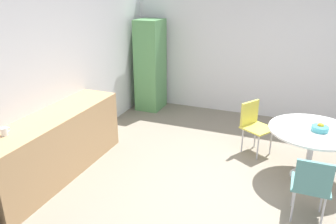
{
  "coord_description": "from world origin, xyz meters",
  "views": [
    {
      "loc": [
        -3.74,
        -0.36,
        2.57
      ],
      "look_at": [
        0.14,
        1.19,
        0.95
      ],
      "focal_mm": 35.56,
      "sensor_mm": 36.0,
      "label": 1
    }
  ],
  "objects": [
    {
      "name": "wall_side_right",
      "position": [
        3.0,
        0.0,
        1.3
      ],
      "size": [
        0.1,
        6.0,
        2.6
      ],
      "primitive_type": "cube",
      "color": "silver",
      "rests_on": "ground_plane"
    },
    {
      "name": "chair_yellow",
      "position": [
        1.29,
        0.18,
        0.52
      ],
      "size": [
        0.58,
        0.58,
        0.83
      ],
      "color": "silver",
      "rests_on": "ground_plane"
    },
    {
      "name": "wall_back",
      "position": [
        0.0,
        3.0,
        1.3
      ],
      "size": [
        6.0,
        0.1,
        2.6
      ],
      "primitive_type": "cube",
      "color": "silver",
      "rests_on": "ground_plane"
    },
    {
      "name": "counter_block",
      "position": [
        -0.47,
        2.65,
        0.45
      ],
      "size": [
        2.43,
        0.6,
        0.9
      ],
      "primitive_type": "cube",
      "color": "tan",
      "rests_on": "ground_plane"
    },
    {
      "name": "round_table",
      "position": [
        0.75,
        -0.67,
        0.62
      ],
      "size": [
        1.17,
        1.17,
        0.74
      ],
      "color": "silver",
      "rests_on": "ground_plane"
    },
    {
      "name": "locker_cabinet",
      "position": [
        2.55,
        2.55,
        0.95
      ],
      "size": [
        0.6,
        0.5,
        1.9
      ],
      "primitive_type": "cube",
      "color": "#599959",
      "rests_on": "ground_plane"
    },
    {
      "name": "ground_plane",
      "position": [
        0.0,
        0.0,
        0.0
      ],
      "size": [
        6.0,
        6.0,
        0.0
      ],
      "primitive_type": "plane",
      "color": "gray"
    },
    {
      "name": "mug_white",
      "position": [
        -1.15,
        2.74,
        0.95
      ],
      "size": [
        0.13,
        0.08,
        0.09
      ],
      "color": "white",
      "rests_on": "counter_block"
    },
    {
      "name": "chair_teal",
      "position": [
        -0.25,
        -0.67,
        0.52
      ],
      "size": [
        0.42,
        0.42,
        0.83
      ],
      "color": "silver",
      "rests_on": "ground_plane"
    },
    {
      "name": "fruit_bowl",
      "position": [
        0.73,
        -0.74,
        0.79
      ],
      "size": [
        0.22,
        0.22,
        0.11
      ],
      "color": "teal",
      "rests_on": "round_table"
    }
  ]
}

